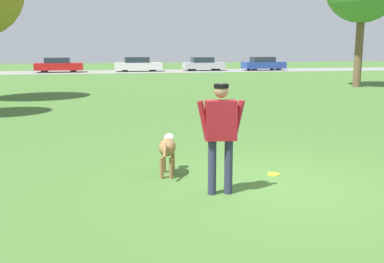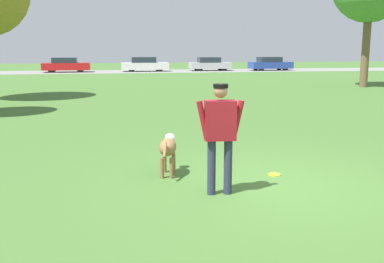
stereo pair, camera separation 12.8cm
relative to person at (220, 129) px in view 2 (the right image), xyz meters
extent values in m
plane|color=#426B2D|center=(0.99, 0.22, -1.04)|extent=(120.00, 120.00, 0.00)
cube|color=gray|center=(0.99, 36.33, -1.03)|extent=(120.00, 6.00, 0.01)
cylinder|color=#2D334C|center=(0.13, -0.01, -0.61)|extent=(0.14, 0.14, 0.86)
cylinder|color=#2D334C|center=(-0.13, 0.01, -0.61)|extent=(0.14, 0.14, 0.86)
cube|color=maroon|center=(0.00, 0.00, 0.13)|extent=(0.49, 0.25, 0.61)
cylinder|color=maroon|center=(0.26, -0.02, 0.13)|extent=(0.22, 0.10, 0.62)
cylinder|color=maroon|center=(-0.26, 0.02, 0.13)|extent=(0.22, 0.10, 0.62)
sphere|color=#A87A5B|center=(0.00, 0.00, 0.58)|extent=(0.23, 0.23, 0.22)
cylinder|color=black|center=(0.00, 0.00, 0.66)|extent=(0.24, 0.24, 0.06)
ellipsoid|color=olive|center=(-0.66, 1.19, -0.52)|extent=(0.44, 0.68, 0.30)
ellipsoid|color=white|center=(-0.62, 1.35, -0.57)|extent=(0.25, 0.21, 0.17)
sphere|color=white|center=(-0.57, 1.55, -0.44)|extent=(0.24, 0.24, 0.19)
cylinder|color=olive|center=(-0.69, 1.39, -0.85)|extent=(0.08, 0.08, 0.37)
cylinder|color=olive|center=(-0.53, 1.35, -0.85)|extent=(0.08, 0.08, 0.37)
cylinder|color=olive|center=(-0.78, 1.02, -0.85)|extent=(0.08, 0.08, 0.37)
cylinder|color=olive|center=(-0.62, 0.98, -0.85)|extent=(0.08, 0.08, 0.37)
cylinder|color=olive|center=(-0.76, 0.78, -0.48)|extent=(0.11, 0.27, 0.24)
cylinder|color=yellow|center=(1.23, 0.84, -1.03)|extent=(0.22, 0.22, 0.02)
torus|color=yellow|center=(1.23, 0.84, -1.03)|extent=(0.22, 0.22, 0.02)
cylinder|color=brown|center=(12.83, 17.14, 1.03)|extent=(0.44, 0.44, 4.13)
cube|color=red|center=(-5.37, 36.28, -0.51)|extent=(4.23, 1.82, 0.64)
cube|color=#232D38|center=(-5.50, 36.28, 0.06)|extent=(2.20, 1.56, 0.49)
cylinder|color=black|center=(-4.11, 37.07, -0.74)|extent=(0.60, 0.20, 0.60)
cylinder|color=black|center=(-4.10, 35.50, -0.74)|extent=(0.60, 0.20, 0.60)
cylinder|color=black|center=(-6.64, 37.07, -0.74)|extent=(0.60, 0.20, 0.60)
cylinder|color=black|center=(-6.64, 35.49, -0.74)|extent=(0.60, 0.20, 0.60)
cube|color=white|center=(1.82, 36.27, -0.52)|extent=(4.37, 1.73, 0.63)
cube|color=#232D38|center=(1.69, 36.27, 0.05)|extent=(2.28, 1.47, 0.52)
cylinder|color=black|center=(3.11, 37.01, -0.75)|extent=(0.58, 0.21, 0.58)
cylinder|color=black|center=(3.13, 35.57, -0.75)|extent=(0.58, 0.21, 0.58)
cylinder|color=black|center=(0.50, 36.97, -0.75)|extent=(0.58, 0.21, 0.58)
cylinder|color=black|center=(0.52, 35.54, -0.75)|extent=(0.58, 0.21, 0.58)
cube|color=#B7B7BC|center=(8.18, 36.51, -0.53)|extent=(3.98, 1.86, 0.56)
cube|color=#232D38|center=(8.06, 36.51, 0.01)|extent=(2.07, 1.59, 0.52)
cylinder|color=black|center=(9.37, 37.29, -0.72)|extent=(0.65, 0.21, 0.65)
cylinder|color=black|center=(9.36, 35.71, -0.72)|extent=(0.65, 0.21, 0.65)
cylinder|color=black|center=(7.00, 37.31, -0.72)|extent=(0.65, 0.21, 0.65)
cylinder|color=black|center=(6.98, 35.73, -0.72)|extent=(0.65, 0.21, 0.65)
cube|color=#284293|center=(14.17, 35.98, -0.52)|extent=(4.24, 1.91, 0.64)
cube|color=#232D38|center=(14.04, 35.98, 0.04)|extent=(2.23, 1.58, 0.49)
cylinder|color=black|center=(15.38, 36.78, -0.76)|extent=(0.57, 0.23, 0.56)
cylinder|color=black|center=(15.45, 35.30, -0.76)|extent=(0.57, 0.23, 0.56)
cylinder|color=black|center=(12.89, 36.67, -0.76)|extent=(0.57, 0.23, 0.56)
cylinder|color=black|center=(12.95, 35.19, -0.76)|extent=(0.57, 0.23, 0.56)
camera|label=1|loc=(-1.79, -6.54, 1.23)|focal=42.00mm
camera|label=2|loc=(-1.67, -6.56, 1.23)|focal=42.00mm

